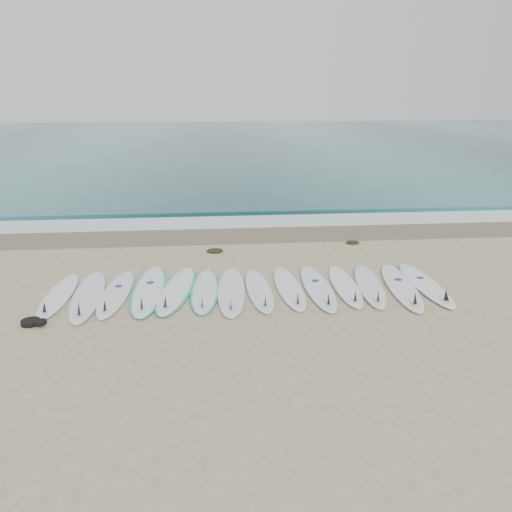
{
  "coord_description": "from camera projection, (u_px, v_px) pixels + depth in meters",
  "views": [
    {
      "loc": [
        -0.66,
        -9.33,
        3.81
      ],
      "look_at": [
        0.28,
        0.97,
        0.4
      ],
      "focal_mm": 35.0,
      "sensor_mm": 36.0,
      "label": 1
    }
  ],
  "objects": [
    {
      "name": "surfboard_13",
      "position": [
        426.0,
        285.0,
        10.2
      ],
      "size": [
        0.55,
        2.58,
        0.33
      ],
      "rotation": [
        0.0,
        0.0,
        -0.0
      ],
      "color": "white",
      "rests_on": "ground"
    },
    {
      "name": "surfboard_9",
      "position": [
        318.0,
        288.0,
        10.04
      ],
      "size": [
        0.54,
        2.57,
        0.33
      ],
      "rotation": [
        0.0,
        0.0,
        -0.0
      ],
      "color": "white",
      "rests_on": "ground"
    },
    {
      "name": "wave_crest",
      "position": [
        231.0,
        210.0,
        16.68
      ],
      "size": [
        120.0,
        1.0,
        0.1
      ],
      "primitive_type": "cube",
      "color": "#1F5E5E",
      "rests_on": "ground"
    },
    {
      "name": "surfboard_10",
      "position": [
        346.0,
        286.0,
        10.15
      ],
      "size": [
        0.6,
        2.4,
        0.3
      ],
      "rotation": [
        0.0,
        0.0,
        -0.04
      ],
      "color": "white",
      "rests_on": "ground"
    },
    {
      "name": "ground",
      "position": [
        246.0,
        290.0,
        10.08
      ],
      "size": [
        120.0,
        120.0,
        0.0
      ],
      "primitive_type": "plane",
      "color": "tan"
    },
    {
      "name": "surfboard_8",
      "position": [
        290.0,
        288.0,
        10.04
      ],
      "size": [
        0.57,
        2.43,
        0.31
      ],
      "rotation": [
        0.0,
        0.0,
        0.03
      ],
      "color": "white",
      "rests_on": "ground"
    },
    {
      "name": "surfboard_5",
      "position": [
        205.0,
        291.0,
        9.93
      ],
      "size": [
        0.68,
        2.4,
        0.3
      ],
      "rotation": [
        0.0,
        0.0,
        -0.04
      ],
      "color": "white",
      "rests_on": "ground"
    },
    {
      "name": "seaweed_far",
      "position": [
        352.0,
        242.0,
        13.16
      ],
      "size": [
        0.36,
        0.28,
        0.07
      ],
      "primitive_type": "ellipsoid",
      "color": "black",
      "rests_on": "ground"
    },
    {
      "name": "ocean",
      "position": [
        217.0,
        141.0,
        40.81
      ],
      "size": [
        120.0,
        55.0,
        0.03
      ],
      "primitive_type": "cube",
      "color": "#1F5E5E",
      "rests_on": "ground"
    },
    {
      "name": "surfboard_7",
      "position": [
        260.0,
        290.0,
        9.93
      ],
      "size": [
        0.57,
        2.38,
        0.3
      ],
      "rotation": [
        0.0,
        0.0,
        0.03
      ],
      "color": "white",
      "rests_on": "ground"
    },
    {
      "name": "surfboard_0",
      "position": [
        58.0,
        296.0,
        9.65
      ],
      "size": [
        0.49,
        2.35,
        0.3
      ],
      "rotation": [
        0.0,
        0.0,
        0.0
      ],
      "color": "white",
      "rests_on": "ground"
    },
    {
      "name": "surfboard_12",
      "position": [
        402.0,
        287.0,
        10.08
      ],
      "size": [
        0.87,
        2.72,
        0.34
      ],
      "rotation": [
        0.0,
        0.0,
        -0.12
      ],
      "color": "white",
      "rests_on": "ground"
    },
    {
      "name": "wet_sand_band",
      "position": [
        236.0,
        235.0,
        13.95
      ],
      "size": [
        120.0,
        1.8,
        0.01
      ],
      "primitive_type": "cube",
      "color": "#6E6149",
      "rests_on": "ground"
    },
    {
      "name": "foam_band",
      "position": [
        233.0,
        222.0,
        15.27
      ],
      "size": [
        120.0,
        1.4,
        0.04
      ],
      "primitive_type": "cube",
      "color": "silver",
      "rests_on": "ground"
    },
    {
      "name": "surfboard_11",
      "position": [
        370.0,
        286.0,
        10.15
      ],
      "size": [
        0.84,
        2.5,
        0.31
      ],
      "rotation": [
        0.0,
        0.0,
        -0.14
      ],
      "color": "white",
      "rests_on": "ground"
    },
    {
      "name": "leash_coil",
      "position": [
        33.0,
        322.0,
        8.56
      ],
      "size": [
        0.46,
        0.36,
        0.11
      ],
      "color": "black",
      "rests_on": "ground"
    },
    {
      "name": "seaweed_near",
      "position": [
        215.0,
        251.0,
        12.46
      ],
      "size": [
        0.41,
        0.32,
        0.08
      ],
      "primitive_type": "ellipsoid",
      "color": "black",
      "rests_on": "ground"
    },
    {
      "name": "surfboard_6",
      "position": [
        231.0,
        291.0,
        9.87
      ],
      "size": [
        0.68,
        2.68,
        0.34
      ],
      "rotation": [
        0.0,
        0.0,
        -0.05
      ],
      "color": "silver",
      "rests_on": "ground"
    },
    {
      "name": "surfboard_2",
      "position": [
        115.0,
        294.0,
        9.76
      ],
      "size": [
        0.61,
        2.53,
        0.32
      ],
      "rotation": [
        0.0,
        0.0,
        -0.04
      ],
      "color": "white",
      "rests_on": "ground"
    },
    {
      "name": "surfboard_4",
      "position": [
        176.0,
        290.0,
        9.96
      ],
      "size": [
        1.0,
        2.67,
        0.33
      ],
      "rotation": [
        0.0,
        0.0,
        -0.15
      ],
      "color": "white",
      "rests_on": "ground"
    },
    {
      "name": "surfboard_3",
      "position": [
        149.0,
        290.0,
        9.94
      ],
      "size": [
        0.68,
        2.76,
        0.35
      ],
      "rotation": [
        0.0,
        0.0,
        -0.01
      ],
      "color": "white",
      "rests_on": "ground"
    },
    {
      "name": "surfboard_1",
      "position": [
        88.0,
        296.0,
        9.64
      ],
      "size": [
        0.76,
        2.74,
        0.35
      ],
      "rotation": [
        0.0,
        0.0,
        0.07
      ],
      "color": "white",
      "rests_on": "ground"
    }
  ]
}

